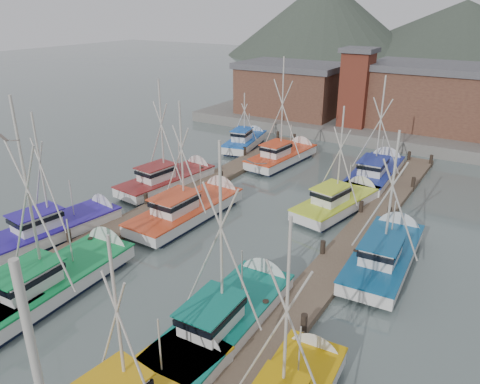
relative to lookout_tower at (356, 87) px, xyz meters
The scene contains 20 objects.
ground 33.52m from the lookout_tower, 86.53° to the right, with size 260.00×260.00×0.00m, color #4F5F5E.
dock_left 29.87m from the lookout_tower, 99.80° to the right, with size 2.30×46.00×1.50m.
dock_right 30.79m from the lookout_tower, 72.73° to the right, with size 2.30×46.00×1.50m.
quay 6.67m from the lookout_tower, 63.43° to the left, with size 44.00×16.00×1.20m, color slate.
shed_left 9.30m from the lookout_tower, 167.47° to the left, with size 12.72×8.48×6.20m.
shed_center 8.99m from the lookout_tower, 26.57° to the left, with size 14.84×9.54×6.90m.
lookout_tower is the anchor object (origin of this frame).
distant_hills 90.40m from the lookout_tower, 96.85° to the left, with size 175.00×140.00×42.00m.
boat_4 38.83m from the lookout_tower, 94.06° to the right, with size 4.60×10.55×11.49m.
boat_5 37.06m from the lookout_tower, 79.40° to the right, with size 4.06×9.64×10.14m.
boat_6 35.39m from the lookout_tower, 102.76° to the right, with size 3.96×9.50×9.14m.
boat_8 27.88m from the lookout_tower, 94.70° to the right, with size 3.85×10.18×9.38m.
boat_9 22.08m from the lookout_tower, 72.83° to the right, with size 4.30×9.12×8.57m.
boat_10 25.10m from the lookout_tower, 107.27° to the right, with size 3.97×9.54×9.73m.
boat_11 29.22m from the lookout_tower, 66.86° to the right, with size 3.74×9.65×9.07m.
boat_12 13.90m from the lookout_tower, 99.75° to the right, with size 4.20×9.34×10.68m.
boat_13 15.10m from the lookout_tower, 62.35° to the right, with size 3.98×9.93×9.83m.
boat_14 13.98m from the lookout_tower, 127.42° to the right, with size 3.91×8.31×6.42m.
gull_near 40.78m from the lookout_tower, 91.53° to the right, with size 1.55×0.64×0.24m.
gull_far 30.18m from the lookout_tower, 81.73° to the right, with size 1.55×0.63×0.24m.
Camera 1 is at (14.75, -18.35, 14.27)m, focal length 35.00 mm.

